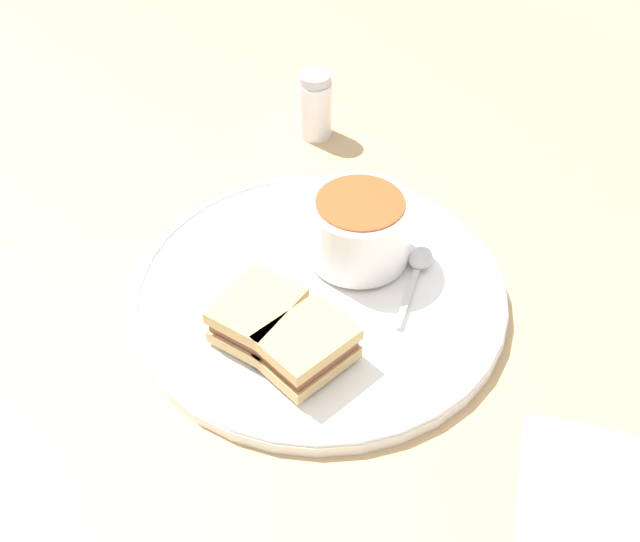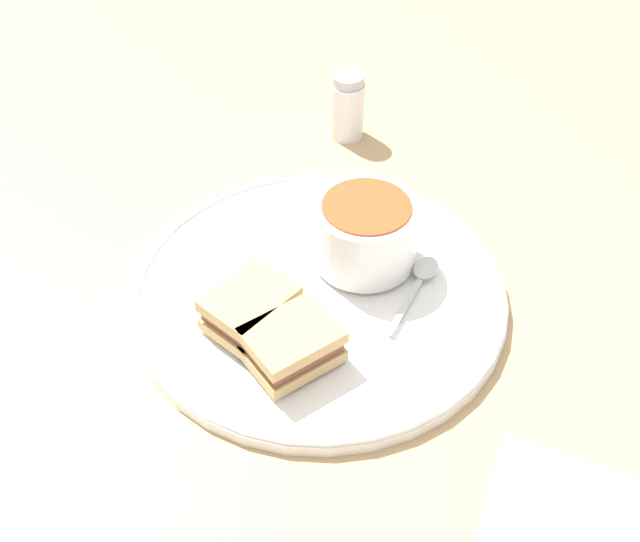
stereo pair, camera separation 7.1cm
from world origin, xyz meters
name	(u,v)px [view 1 (the left image)]	position (x,y,z in m)	size (l,w,h in m)	color
ground_plane	(320,297)	(0.00, 0.00, 0.00)	(2.40, 2.40, 0.00)	tan
plate	(320,291)	(0.00, 0.00, 0.01)	(0.36, 0.36, 0.02)	white
soup_bowl	(359,228)	(0.06, -0.02, 0.05)	(0.10, 0.10, 0.07)	white
spoon	(419,263)	(0.06, -0.08, 0.02)	(0.11, 0.03, 0.01)	silver
sandwich_half_near	(258,315)	(-0.07, 0.03, 0.04)	(0.09, 0.07, 0.04)	tan
sandwich_half_far	(307,347)	(-0.09, -0.03, 0.04)	(0.10, 0.09, 0.04)	tan
salt_shaker	(315,106)	(0.26, 0.12, 0.04)	(0.04, 0.04, 0.08)	silver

